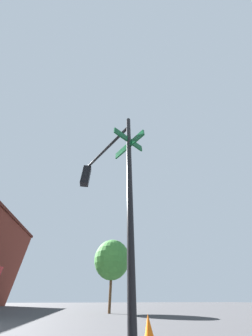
# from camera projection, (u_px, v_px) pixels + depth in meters

# --- Properties ---
(traffic_signal_near) EXTENTS (2.76, 1.85, 5.23)m
(traffic_signal_near) POSITION_uv_depth(u_px,v_px,m) (103.00, 174.00, 4.45)
(traffic_signal_near) COLOR black
(traffic_signal_near) RESTS_ON ground_plane
(street_tree) EXTENTS (3.46, 3.46, 5.65)m
(street_tree) POSITION_uv_depth(u_px,v_px,m) (112.00, 259.00, 14.94)
(street_tree) COLOR #4C331E
(street_tree) RESTS_ON ground_plane
(traffic_cone) EXTENTS (0.36, 0.36, 0.65)m
(traffic_cone) POSITION_uv_depth(u_px,v_px,m) (149.00, 334.00, 3.37)
(traffic_cone) COLOR orange
(traffic_cone) RESTS_ON ground_plane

